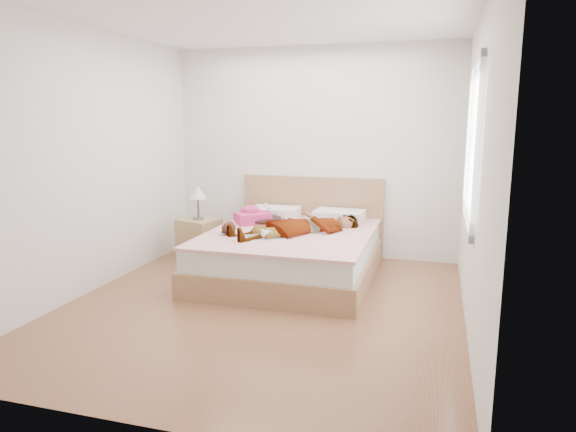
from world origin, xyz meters
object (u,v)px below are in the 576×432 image
object	(u,v)px
phone	(267,206)
plush_toy	(229,228)
towel	(252,216)
magazine	(265,237)
bed	(293,250)
coffee_mug	(265,234)
woman	(299,223)
nightstand	(199,237)

from	to	relation	value
phone	plush_toy	size ratio (longest dim) A/B	0.42
towel	phone	bearing A→B (deg)	23.10
magazine	plush_toy	bearing A→B (deg)	171.60
bed	plush_toy	xyz separation A→B (m)	(-0.60, -0.39, 0.30)
coffee_mug	phone	bearing A→B (deg)	107.18
woman	magazine	xyz separation A→B (m)	(-0.27, -0.35, -0.10)
towel	coffee_mug	distance (m)	0.85
magazine	nightstand	size ratio (longest dim) A/B	0.51
bed	plush_toy	distance (m)	0.77
phone	magazine	distance (m)	0.81
magazine	coffee_mug	bearing A→B (deg)	-69.34
towel	nightstand	size ratio (longest dim) A/B	0.53
towel	magazine	distance (m)	0.79
bed	magazine	bearing A→B (deg)	-110.90
woman	magazine	size ratio (longest dim) A/B	3.26
phone	nightstand	distance (m)	0.93
magazine	plush_toy	distance (m)	0.43
magazine	coffee_mug	distance (m)	0.08
woman	bed	distance (m)	0.37
bed	plush_toy	bearing A→B (deg)	-147.18
phone	bed	xyz separation A→B (m)	(0.40, -0.30, -0.43)
towel	plush_toy	xyz separation A→B (m)	(-0.03, -0.62, -0.02)
bed	towel	xyz separation A→B (m)	(-0.56, 0.23, 0.32)
bed	coffee_mug	bearing A→B (deg)	-106.25
towel	nightstand	xyz separation A→B (m)	(-0.66, -0.06, -0.28)
woman	magazine	world-z (taller)	woman
woman	plush_toy	world-z (taller)	woman
coffee_mug	nightstand	world-z (taller)	nightstand
woman	bed	world-z (taller)	bed
coffee_mug	plush_toy	world-z (taller)	plush_toy
woman	phone	distance (m)	0.65
phone	towel	distance (m)	0.21
phone	coffee_mug	distance (m)	0.86
woman	towel	xyz separation A→B (m)	(-0.66, 0.33, -0.02)
woman	plush_toy	distance (m)	0.76
plush_toy	woman	bearing A→B (deg)	22.53
bed	magazine	xyz separation A→B (m)	(-0.17, -0.45, 0.24)
bed	phone	bearing A→B (deg)	142.70
nightstand	towel	bearing A→B (deg)	5.27
phone	magazine	world-z (taller)	phone
plush_toy	nightstand	size ratio (longest dim) A/B	0.26
bed	nightstand	xyz separation A→B (m)	(-1.23, 0.17, 0.03)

